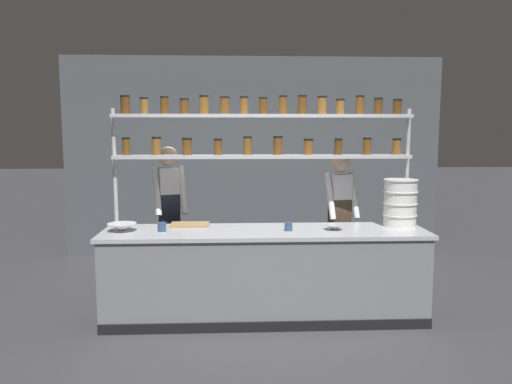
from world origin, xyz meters
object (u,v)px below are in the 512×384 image
at_px(container_stack, 400,203).
at_px(serving_cup_front, 288,227).
at_px(chef_center, 340,215).
at_px(prep_bowl_near_left, 122,228).
at_px(cutting_board, 190,225).
at_px(chef_left, 169,210).
at_px(serving_cup_by_board, 162,227).
at_px(prep_bowl_center_front, 334,227).
at_px(spice_shelf_unit, 262,137).

bearing_deg(container_stack, serving_cup_front, -170.84).
xyz_separation_m(chef_center, prep_bowl_near_left, (-2.32, -0.63, 0.01)).
bearing_deg(cutting_board, chef_left, 119.94).
bearing_deg(chef_center, serving_cup_by_board, -173.68).
relative_size(chef_left, prep_bowl_center_front, 9.21).
bearing_deg(spice_shelf_unit, serving_cup_by_board, -161.21).
distance_m(spice_shelf_unit, prep_bowl_near_left, 1.71).
xyz_separation_m(chef_left, cutting_board, (0.27, -0.47, -0.08)).
distance_m(prep_bowl_center_front, serving_cup_front, 0.46).
bearing_deg(spice_shelf_unit, prep_bowl_center_front, -27.07).
bearing_deg(prep_bowl_near_left, cutting_board, 21.93).
relative_size(container_stack, prep_bowl_center_front, 2.61).
bearing_deg(cutting_board, prep_bowl_near_left, -158.07).
height_order(chef_left, prep_bowl_center_front, chef_left).
relative_size(chef_center, serving_cup_by_board, 18.89).
relative_size(prep_bowl_center_front, serving_cup_front, 2.19).
xyz_separation_m(container_stack, prep_bowl_near_left, (-2.85, -0.14, -0.21)).
bearing_deg(chef_center, prep_bowl_near_left, -177.06).
xyz_separation_m(spice_shelf_unit, prep_bowl_near_left, (-1.42, -0.33, -0.89)).
height_order(chef_center, prep_bowl_center_front, chef_center).
bearing_deg(serving_cup_front, cutting_board, 162.94).
distance_m(chef_left, container_stack, 2.55).
distance_m(cutting_board, prep_bowl_near_left, 0.70).
bearing_deg(chef_left, chef_center, -20.77).
height_order(chef_left, serving_cup_by_board, chef_left).
bearing_deg(container_stack, chef_left, 166.61).
height_order(chef_center, cutting_board, chef_center).
xyz_separation_m(serving_cup_front, serving_cup_by_board, (-1.26, 0.03, 0.00)).
height_order(cutting_board, prep_bowl_near_left, prep_bowl_near_left).
distance_m(container_stack, serving_cup_by_board, 2.47).
distance_m(chef_center, prep_bowl_center_front, 0.69).
bearing_deg(serving_cup_front, serving_cup_by_board, 178.60).
bearing_deg(prep_bowl_near_left, container_stack, 2.90).
xyz_separation_m(chef_center, cutting_board, (-1.67, -0.37, -0.02)).
xyz_separation_m(prep_bowl_center_front, serving_cup_by_board, (-1.73, 0.01, 0.02)).
relative_size(chef_left, container_stack, 3.53).
relative_size(spice_shelf_unit, chef_left, 1.81).
distance_m(chef_left, chef_center, 1.95).
bearing_deg(spice_shelf_unit, container_stack, -7.45).
relative_size(spice_shelf_unit, prep_bowl_center_front, 16.70).
bearing_deg(spice_shelf_unit, prep_bowl_near_left, -166.85).
xyz_separation_m(chef_left, serving_cup_by_board, (0.02, -0.75, -0.05)).
bearing_deg(serving_cup_front, chef_left, 148.62).
xyz_separation_m(chef_left, prep_bowl_near_left, (-0.38, -0.73, -0.05)).
bearing_deg(cutting_board, container_stack, -3.05).
bearing_deg(serving_cup_front, prep_bowl_near_left, 178.34).
bearing_deg(serving_cup_front, container_stack, 9.16).
bearing_deg(chef_center, cutting_board, -179.82).
xyz_separation_m(prep_bowl_near_left, serving_cup_front, (1.66, -0.05, 0.00)).
bearing_deg(prep_bowl_center_front, cutting_board, 168.89).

